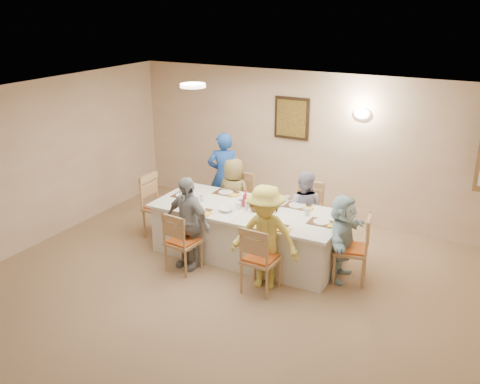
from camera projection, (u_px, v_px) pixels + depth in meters
The scene contains 44 objects.
ground at pixel (202, 308), 6.63m from camera, with size 7.00×7.00×0.00m, color #A37754.
room_walls at pixel (198, 194), 6.11m from camera, with size 7.00×7.00×7.00m.
wall_picture at pixel (292, 118), 9.06m from camera, with size 0.62×0.05×0.72m.
wall_sconce at pixel (362, 114), 8.44m from camera, with size 0.26×0.09×0.18m, color white.
ceiling_light at pixel (193, 85), 7.47m from camera, with size 0.36×0.36×0.05m, color white.
dining_table at pixel (248, 232), 7.85m from camera, with size 2.78×1.18×0.76m, color silver.
chair_back_left at pixel (237, 202), 8.75m from camera, with size 0.45×0.45×0.94m, color tan, non-canonical shape.
chair_back_right at pixel (306, 215), 8.21m from camera, with size 0.47×0.47×0.97m, color tan, non-canonical shape.
chair_front_left at pixel (183, 241), 7.43m from camera, with size 0.43×0.43×0.89m, color tan, non-canonical shape.
chair_front_right at pixel (261, 258), 6.89m from camera, with size 0.45×0.45×0.94m, color tan, non-canonical shape.
chair_left_end at pixel (161, 206), 8.49m from camera, with size 0.49×0.49×1.02m, color tan, non-canonical shape.
chair_right_end at pixel (351, 248), 7.14m from camera, with size 0.46×0.46×0.95m, color tan, non-canonical shape.
diner_back_left at pixel (234, 196), 8.59m from camera, with size 0.63×0.42×1.25m, color olive.
diner_back_right at pixel (304, 210), 8.07m from camera, with size 0.65×0.53×1.22m, color #A29CBD.
diner_front_left at pixel (187, 223), 7.45m from camera, with size 0.83×0.46×1.34m, color #97979B.
diner_front_right at pixel (265, 237), 6.91m from camera, with size 0.98×0.64×1.42m, color #EAD353.
diner_right_end at pixel (342, 238), 7.15m from camera, with size 0.40×1.13×1.21m, color silver.
caregiver at pixel (224, 176), 9.14m from camera, with size 0.66×0.59×1.52m, color #204DAA.
placemat_fl at pixel (197, 211), 7.63m from camera, with size 0.37×0.28×0.01m, color #472B19.
plate_fl at pixel (197, 210), 7.63m from camera, with size 0.24×0.24×0.02m, color white.
napkin_fl at pixel (206, 214), 7.51m from camera, with size 0.14×0.14×0.01m, color gold.
placemat_fr at pixel (274, 226), 7.11m from camera, with size 0.35×0.26×0.01m, color #472B19.
plate_fr at pixel (274, 226), 7.10m from camera, with size 0.26×0.26×0.02m, color white.
napkin_fr at pixel (285, 230), 6.98m from camera, with size 0.15×0.15×0.01m, color gold.
placemat_bl at pixel (226, 193), 8.33m from camera, with size 0.36×0.27×0.01m, color #472B19.
plate_bl at pixel (226, 192), 8.33m from camera, with size 0.22×0.22×0.01m, color white.
napkin_bl at pixel (235, 195), 8.21m from camera, with size 0.15×0.15×0.01m, color gold.
placemat_br at pixel (297, 206), 7.80m from camera, with size 0.36×0.27×0.01m, color #472B19.
plate_br at pixel (297, 205), 7.80m from camera, with size 0.25×0.25×0.02m, color white.
napkin_br at pixel (308, 209), 7.68m from camera, with size 0.14×0.14×0.01m, color gold.
placemat_le at pixel (184, 196), 8.20m from camera, with size 0.35×0.26×0.01m, color #472B19.
plate_le at pixel (184, 195), 8.20m from camera, with size 0.26×0.26×0.02m, color white.
napkin_le at pixel (192, 198), 8.08m from camera, with size 0.15×0.15×0.01m, color gold.
placemat_re at pixel (321, 223), 7.23m from camera, with size 0.36×0.26×0.01m, color #472B19.
plate_re at pixel (321, 222), 7.22m from camera, with size 0.23×0.23×0.01m, color white.
napkin_re at pixel (333, 226), 7.10m from camera, with size 0.13×0.13×0.01m, color gold.
teacup_a at pixel (188, 204), 7.76m from camera, with size 0.16×0.16×0.10m, color white.
teacup_b at pixel (287, 198), 8.00m from camera, with size 0.10×0.10×0.08m, color white.
bowl_a at pixel (226, 210), 7.61m from camera, with size 0.22×0.22×0.05m, color white.
bowl_b at pixel (277, 204), 7.80m from camera, with size 0.21×0.21×0.06m, color white.
condiment_ketchup at pixel (245, 199), 7.75m from camera, with size 0.12×0.12×0.24m, color red.
condiment_brown at pixel (253, 201), 7.73m from camera, with size 0.12×0.12×0.20m, color #472E13.
condiment_malt at pixel (255, 207), 7.58m from camera, with size 0.14×0.14×0.15m, color #472E13.
drinking_glass at pixel (240, 202), 7.81m from camera, with size 0.07×0.07×0.10m, color silver.
Camera 1 is at (3.11, -4.85, 3.63)m, focal length 40.00 mm.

